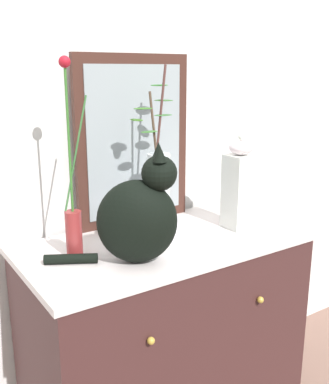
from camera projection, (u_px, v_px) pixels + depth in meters
wall_back at (118, 109)px, 1.81m from camera, size 4.40×0.08×2.60m
sideboard at (165, 343)px, 1.77m from camera, size 1.03×0.54×0.85m
mirror_leaning at (134, 141)px, 1.77m from camera, size 0.49×0.03×0.66m
cat_sitting at (139, 216)px, 1.43m from camera, size 0.42×0.29×0.38m
vase_slim_green at (73, 214)px, 1.47m from camera, size 0.09×0.05×0.64m
bowl_porcelain at (159, 227)px, 1.72m from camera, size 0.24×0.24×0.05m
vase_glass_clear at (159, 183)px, 1.68m from camera, size 0.18×0.11×0.57m
jar_lidded_porcelain at (239, 186)px, 1.75m from camera, size 0.10×0.10×0.37m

